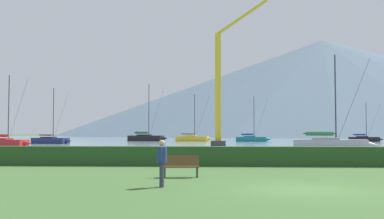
# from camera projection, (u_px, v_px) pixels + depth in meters

# --- Properties ---
(ground_plane) EXTENTS (1000.00, 1000.00, 0.00)m
(ground_plane) POSITION_uv_depth(u_px,v_px,m) (303.00, 189.00, 15.65)
(ground_plane) COLOR #3D602D
(harbor_water) EXTENTS (320.00, 246.00, 0.00)m
(harbor_water) POSITION_uv_depth(u_px,v_px,m) (226.00, 138.00, 152.29)
(harbor_water) COLOR gray
(harbor_water) RESTS_ON ground_plane
(hedge_line) EXTENTS (80.00, 1.20, 1.11)m
(hedge_line) POSITION_uv_depth(u_px,v_px,m) (268.00, 156.00, 26.65)
(hedge_line) COLOR #284C23
(hedge_line) RESTS_ON ground_plane
(sailboat_slip_2) EXTENTS (7.31, 3.12, 8.34)m
(sailboat_slip_2) POSITION_uv_depth(u_px,v_px,m) (364.00, 139.00, 99.35)
(sailboat_slip_2) COLOR black
(sailboat_slip_2) RESTS_ON harbor_water
(sailboat_slip_3) EXTENTS (8.20, 3.33, 10.42)m
(sailboat_slip_3) POSITION_uv_depth(u_px,v_px,m) (193.00, 138.00, 102.59)
(sailboat_slip_3) COLOR gold
(sailboat_slip_3) RESTS_ON harbor_water
(sailboat_slip_4) EXTENTS (8.80, 3.92, 10.17)m
(sailboat_slip_4) POSITION_uv_depth(u_px,v_px,m) (331.00, 144.00, 49.21)
(sailboat_slip_4) COLOR #9E9EA3
(sailboat_slip_4) RESTS_ON harbor_water
(sailboat_slip_5) EXTENTS (7.34, 3.46, 9.55)m
(sailboat_slip_5) POSITION_uv_depth(u_px,v_px,m) (5.00, 142.00, 62.08)
(sailboat_slip_5) COLOR red
(sailboat_slip_5) RESTS_ON harbor_water
(sailboat_slip_6) EXTENTS (7.48, 3.71, 9.54)m
(sailboat_slip_6) POSITION_uv_depth(u_px,v_px,m) (51.00, 140.00, 80.25)
(sailboat_slip_6) COLOR navy
(sailboat_slip_6) RESTS_ON harbor_water
(sailboat_slip_8) EXTENTS (7.55, 3.39, 9.67)m
(sailboat_slip_8) POSITION_uv_depth(u_px,v_px,m) (252.00, 139.00, 99.34)
(sailboat_slip_8) COLOR #19707A
(sailboat_slip_8) RESTS_ON harbor_water
(sailboat_slip_10) EXTENTS (9.35, 4.53, 12.95)m
(sailboat_slip_10) POSITION_uv_depth(u_px,v_px,m) (146.00, 138.00, 105.47)
(sailboat_slip_10) COLOR black
(sailboat_slip_10) RESTS_ON harbor_water
(park_bench_near_path) EXTENTS (1.57, 0.57, 0.95)m
(park_bench_near_path) POSITION_uv_depth(u_px,v_px,m) (181.00, 165.00, 19.79)
(park_bench_near_path) COLOR brown
(park_bench_near_path) RESTS_ON ground_plane
(person_seated_viewer) EXTENTS (0.36, 0.57, 1.65)m
(person_seated_viewer) POSITION_uv_depth(u_px,v_px,m) (162.00, 159.00, 16.32)
(person_seated_viewer) COLOR #2D3347
(person_seated_viewer) RESTS_ON ground_plane
(dock_crane) EXTENTS (7.81, 2.00, 20.18)m
(dock_crane) POSITION_uv_depth(u_px,v_px,m) (220.00, 95.00, 63.66)
(dock_crane) COLOR #333338
(dock_crane) RESTS_ON ground_plane
(distant_hill_west_ridge) EXTENTS (357.94, 357.94, 66.18)m
(distant_hill_west_ridge) POSITION_uv_depth(u_px,v_px,m) (323.00, 88.00, 323.35)
(distant_hill_west_ridge) COLOR #4C6070
(distant_hill_west_ridge) RESTS_ON ground_plane
(distant_hill_central_peak) EXTENTS (206.99, 206.99, 50.95)m
(distant_hill_central_peak) POSITION_uv_depth(u_px,v_px,m) (348.00, 105.00, 401.39)
(distant_hill_central_peak) COLOR #425666
(distant_hill_central_peak) RESTS_ON ground_plane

